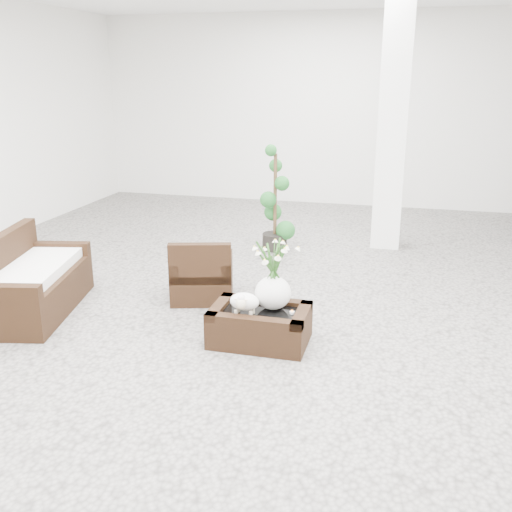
% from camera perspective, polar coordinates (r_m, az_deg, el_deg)
% --- Properties ---
extents(ground, '(11.00, 11.00, 0.00)m').
position_cam_1_polar(ground, '(6.37, 0.23, -5.07)').
color(ground, gray).
rests_on(ground, ground).
extents(column, '(0.40, 0.40, 3.50)m').
position_cam_1_polar(column, '(8.53, 13.16, 12.36)').
color(column, white).
rests_on(column, ground).
extents(coffee_table, '(0.90, 0.60, 0.31)m').
position_cam_1_polar(coffee_table, '(5.54, 0.38, -6.88)').
color(coffee_table, black).
rests_on(coffee_table, ground).
extents(sheep_figurine, '(0.28, 0.23, 0.21)m').
position_cam_1_polar(sheep_figurine, '(5.38, -1.12, -4.63)').
color(sheep_figurine, white).
rests_on(sheep_figurine, coffee_table).
extents(planter_narcissus, '(0.44, 0.44, 0.80)m').
position_cam_1_polar(planter_narcissus, '(5.41, 1.68, -1.18)').
color(planter_narcissus, white).
rests_on(planter_narcissus, coffee_table).
extents(tealight, '(0.04, 0.04, 0.03)m').
position_cam_1_polar(tealight, '(5.43, 3.52, -5.47)').
color(tealight, white).
rests_on(tealight, coffee_table).
extents(armchair, '(0.82, 0.80, 0.71)m').
position_cam_1_polar(armchair, '(6.56, -5.27, -1.14)').
color(armchair, black).
rests_on(armchair, ground).
extents(loveseat, '(1.06, 1.68, 0.83)m').
position_cam_1_polar(loveseat, '(6.57, -20.83, -1.69)').
color(loveseat, black).
rests_on(loveseat, ground).
extents(topiary, '(0.39, 0.39, 1.47)m').
position_cam_1_polar(topiary, '(8.28, 1.87, 5.53)').
color(topiary, '#1A521E').
rests_on(topiary, ground).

